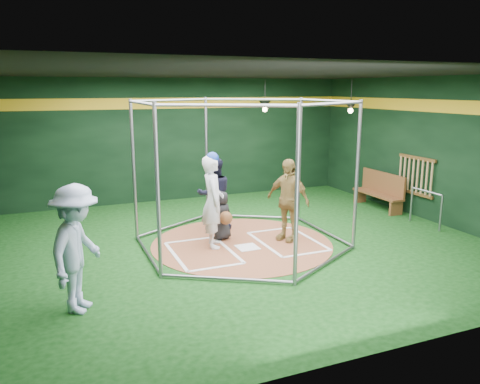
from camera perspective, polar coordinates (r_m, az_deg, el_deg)
name	(u,v)px	position (r m, az deg, el deg)	size (l,w,h in m)	color
room_shell	(242,162)	(9.52, 0.21, 3.73)	(10.10, 9.10, 3.53)	#0B330C
clay_disc	(242,243)	(9.93, 0.22, -6.29)	(3.80, 3.80, 0.01)	brown
home_plate	(247,247)	(9.67, 0.90, -6.75)	(0.43, 0.43, 0.01)	white
batter_box_left	(203,253)	(9.40, -4.59, -7.37)	(1.17, 1.77, 0.01)	white
batter_box_right	(287,241)	(10.10, 5.78, -5.96)	(1.17, 1.77, 0.01)	white
batting_cage	(242,174)	(9.56, 0.23, 2.22)	(4.05, 4.67, 3.00)	gray
bat_rack	(415,176)	(12.64, 20.60, 1.89)	(0.07, 1.25, 0.98)	brown
pendant_lamp_near	(265,105)	(13.59, 3.05, 10.53)	(0.34, 0.34, 0.90)	black
pendant_lamp_far	(351,106)	(13.12, 13.35, 10.15)	(0.34, 0.34, 0.90)	black
batter_figure	(213,200)	(9.50, -3.33, -1.04)	(0.58, 0.77, 1.96)	silver
visitor_leopard	(288,200)	(9.97, 5.84, -0.97)	(1.03, 0.43, 1.76)	tan
catcher_figure	(222,216)	(10.03, -2.19, -2.90)	(0.59, 0.63, 1.06)	black
umpire	(215,194)	(10.72, -3.12, -0.24)	(0.81, 0.63, 1.66)	black
bystander_blue	(77,249)	(7.17, -19.25, -6.57)	(1.23, 0.70, 1.90)	#AFC3E8
dugout_bench	(380,190)	(13.25, 16.70, 0.23)	(0.40, 1.71, 1.00)	brown
steel_railing	(426,202)	(11.90, 21.75, -1.18)	(0.05, 1.00, 0.86)	gray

